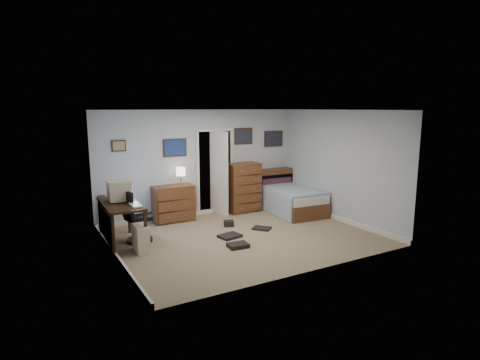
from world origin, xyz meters
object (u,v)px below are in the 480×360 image
Objects in this scene: computer_desk at (116,213)px; bed at (288,199)px; office_chair at (136,222)px; tall_dresser at (243,188)px; low_dresser at (173,203)px.

bed is (4.28, 0.46, -0.31)m from computer_desk.
computer_desk is at bearing 166.38° from office_chair.
bed is (0.98, -0.55, -0.29)m from tall_dresser.
low_dresser is at bearing 176.65° from tall_dresser.
computer_desk is 1.39× the size of office_chair.
computer_desk reaches higher than bed.
bed is at bearing -31.56° from tall_dresser.
low_dresser is 2.85m from bed.
office_chair reaches higher than computer_desk.
office_chair is 3.95m from bed.
computer_desk is 3.45m from tall_dresser.
computer_desk is 0.43m from office_chair.
computer_desk is 1.83m from low_dresser.
low_dresser is at bearing 172.12° from bed.
computer_desk is at bearing -170.22° from bed.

